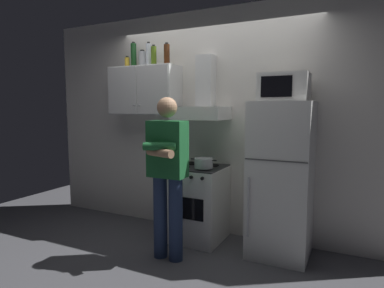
# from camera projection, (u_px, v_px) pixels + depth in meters

# --- Properties ---
(ground_plane) EXTENTS (7.00, 7.00, 0.00)m
(ground_plane) POSITION_uv_depth(u_px,v_px,m) (192.00, 247.00, 3.67)
(ground_plane) COLOR #4C4C51
(back_wall_tiled) EXTENTS (4.80, 0.10, 2.70)m
(back_wall_tiled) POSITION_uv_depth(u_px,v_px,m) (214.00, 123.00, 4.05)
(back_wall_tiled) COLOR silver
(back_wall_tiled) RESTS_ON ground_plane
(upper_cabinet) EXTENTS (0.90, 0.37, 0.60)m
(upper_cabinet) POSITION_uv_depth(u_px,v_px,m) (145.00, 91.00, 4.18)
(upper_cabinet) COLOR silver
(stove_oven) EXTENTS (0.60, 0.62, 0.87)m
(stove_oven) POSITION_uv_depth(u_px,v_px,m) (198.00, 203.00, 3.86)
(stove_oven) COLOR white
(stove_oven) RESTS_ON ground_plane
(range_hood) EXTENTS (0.60, 0.44, 0.75)m
(range_hood) POSITION_uv_depth(u_px,v_px,m) (202.00, 102.00, 3.85)
(range_hood) COLOR white
(refrigerator) EXTENTS (0.60, 0.62, 1.60)m
(refrigerator) POSITION_uv_depth(u_px,v_px,m) (281.00, 180.00, 3.41)
(refrigerator) COLOR white
(refrigerator) RESTS_ON ground_plane
(microwave) EXTENTS (0.48, 0.37, 0.28)m
(microwave) POSITION_uv_depth(u_px,v_px,m) (284.00, 87.00, 3.32)
(microwave) COLOR silver
(microwave) RESTS_ON refrigerator
(person_standing) EXTENTS (0.38, 0.33, 1.64)m
(person_standing) POSITION_uv_depth(u_px,v_px,m) (167.00, 172.00, 3.29)
(person_standing) COLOR navy
(person_standing) RESTS_ON ground_plane
(cooking_pot) EXTENTS (0.31, 0.21, 0.11)m
(cooking_pot) POSITION_uv_depth(u_px,v_px,m) (204.00, 163.00, 3.64)
(cooking_pot) COLOR #B7BABF
(cooking_pot) RESTS_ON stove_oven
(bottle_rum_dark) EXTENTS (0.07, 0.07, 0.26)m
(bottle_rum_dark) POSITION_uv_depth(u_px,v_px,m) (167.00, 54.00, 3.98)
(bottle_rum_dark) COLOR #47230F
(bottle_rum_dark) RESTS_ON upper_cabinet
(bottle_olive_oil) EXTENTS (0.07, 0.07, 0.25)m
(bottle_olive_oil) POSITION_uv_depth(u_px,v_px,m) (154.00, 56.00, 4.06)
(bottle_olive_oil) COLOR #4C6B19
(bottle_olive_oil) RESTS_ON upper_cabinet
(bottle_wine_green) EXTENTS (0.07, 0.07, 0.32)m
(bottle_wine_green) POSITION_uv_depth(u_px,v_px,m) (134.00, 55.00, 4.24)
(bottle_wine_green) COLOR #19471E
(bottle_wine_green) RESTS_ON upper_cabinet
(bottle_canister_steel) EXTENTS (0.10, 0.10, 0.21)m
(bottle_canister_steel) POSITION_uv_depth(u_px,v_px,m) (142.00, 59.00, 4.20)
(bottle_canister_steel) COLOR #B2B5BA
(bottle_canister_steel) RESTS_ON upper_cabinet
(bottle_vodka_clear) EXTENTS (0.06, 0.06, 0.30)m
(bottle_vodka_clear) POSITION_uv_depth(u_px,v_px,m) (149.00, 55.00, 4.14)
(bottle_vodka_clear) COLOR silver
(bottle_vodka_clear) RESTS_ON upper_cabinet
(bottle_spice_jar) EXTENTS (0.06, 0.06, 0.15)m
(bottle_spice_jar) POSITION_uv_depth(u_px,v_px,m) (127.00, 62.00, 4.26)
(bottle_spice_jar) COLOR gold
(bottle_spice_jar) RESTS_ON upper_cabinet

